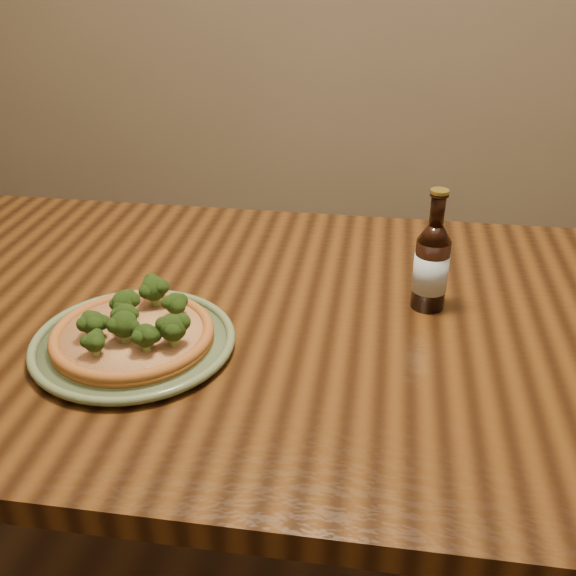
# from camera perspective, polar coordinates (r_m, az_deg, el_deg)

# --- Properties ---
(table) EXTENTS (1.60, 0.90, 0.75)m
(table) POSITION_cam_1_polar(r_m,az_deg,el_deg) (1.17, 0.56, -6.30)
(table) COLOR #47280F
(table) RESTS_ON ground
(plate) EXTENTS (0.31, 0.31, 0.02)m
(plate) POSITION_cam_1_polar(r_m,az_deg,el_deg) (1.06, -12.94, -4.48)
(plate) COLOR #60714E
(plate) RESTS_ON table
(pizza) EXTENTS (0.25, 0.25, 0.07)m
(pizza) POSITION_cam_1_polar(r_m,az_deg,el_deg) (1.05, -12.94, -3.61)
(pizza) COLOR #A65F25
(pizza) RESTS_ON plate
(beer_bottle) EXTENTS (0.06, 0.06, 0.21)m
(beer_bottle) POSITION_cam_1_polar(r_m,az_deg,el_deg) (1.13, 12.04, 1.88)
(beer_bottle) COLOR black
(beer_bottle) RESTS_ON table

